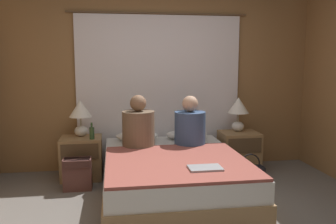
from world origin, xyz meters
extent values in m
cube|color=olive|center=(0.00, 1.96, 1.25)|extent=(4.47, 0.06, 2.50)
cube|color=white|center=(0.00, 1.89, 1.06)|extent=(2.27, 0.02, 2.13)
cylinder|color=brown|center=(0.00, 1.89, 2.15)|extent=(2.47, 0.02, 0.02)
cube|color=#99754C|center=(0.00, 0.81, 0.12)|extent=(1.53, 2.07, 0.25)
cube|color=white|center=(0.00, 0.81, 0.35)|extent=(1.49, 2.03, 0.21)
cube|color=#937047|center=(-1.06, 1.56, 0.27)|extent=(0.52, 0.42, 0.54)
cube|color=#4C3823|center=(-1.06, 1.34, 0.40)|extent=(0.45, 0.02, 0.20)
cube|color=#937047|center=(1.06, 1.56, 0.27)|extent=(0.52, 0.42, 0.54)
cube|color=#4C3823|center=(1.06, 1.34, 0.40)|extent=(0.45, 0.02, 0.20)
ellipsoid|color=silver|center=(-1.06, 1.63, 0.61)|extent=(0.17, 0.17, 0.14)
cylinder|color=#B2A893|center=(-1.06, 1.63, 0.74)|extent=(0.02, 0.02, 0.12)
cone|color=white|center=(-1.06, 1.63, 0.91)|extent=(0.29, 0.29, 0.22)
ellipsoid|color=silver|center=(1.06, 1.63, 0.61)|extent=(0.17, 0.17, 0.14)
cylinder|color=#B2A893|center=(1.06, 1.63, 0.74)|extent=(0.02, 0.02, 0.12)
cone|color=white|center=(1.06, 1.63, 0.91)|extent=(0.29, 0.29, 0.22)
ellipsoid|color=white|center=(-0.34, 1.63, 0.52)|extent=(0.56, 0.33, 0.12)
ellipsoid|color=white|center=(0.34, 1.63, 0.52)|extent=(0.56, 0.33, 0.12)
cube|color=#994C42|center=(0.00, 0.50, 0.47)|extent=(1.47, 1.40, 0.03)
cylinder|color=brown|center=(-0.35, 1.24, 0.68)|extent=(0.39, 0.39, 0.45)
sphere|color=#846047|center=(-0.35, 1.24, 1.01)|extent=(0.20, 0.20, 0.20)
cylinder|color=#38517A|center=(0.30, 1.24, 0.67)|extent=(0.39, 0.39, 0.43)
sphere|color=tan|center=(0.30, 1.24, 0.99)|extent=(0.20, 0.20, 0.20)
cylinder|color=#2D4C28|center=(-0.91, 1.43, 0.62)|extent=(0.06, 0.06, 0.15)
cylinder|color=#2D4C28|center=(-0.91, 1.43, 0.72)|extent=(0.02, 0.02, 0.06)
cube|color=#9EA0A5|center=(0.21, 0.18, 0.50)|extent=(0.32, 0.21, 0.02)
cube|color=brown|center=(-1.08, 1.15, 0.19)|extent=(0.33, 0.19, 0.38)
cube|color=#452824|center=(-1.08, 1.13, 0.34)|extent=(0.29, 0.20, 0.08)
cube|color=black|center=(1.05, 1.10, 0.09)|extent=(0.35, 0.16, 0.19)
torus|color=black|center=(1.05, 1.10, 0.23)|extent=(0.26, 0.02, 0.26)
camera|label=1|loc=(-0.64, -3.01, 1.52)|focal=38.00mm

